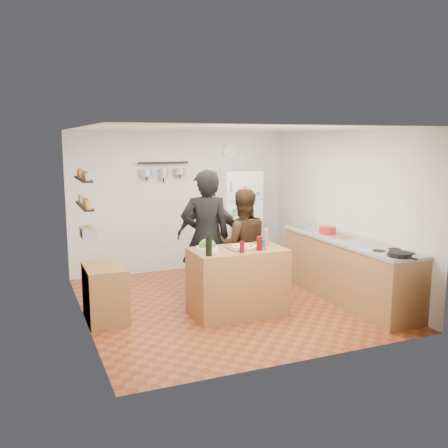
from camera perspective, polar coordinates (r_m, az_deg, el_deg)
name	(u,v)px	position (r m, az deg, el deg)	size (l,w,h in m)	color
room_shell	(217,214)	(7.43, -0.86, 1.11)	(4.20, 4.20, 4.20)	brown
prep_island	(238,282)	(6.79, 1.58, -6.60)	(1.25, 0.72, 0.91)	#986137
pizza_board	(244,248)	(6.69, 2.29, -2.74)	(0.42, 0.34, 0.02)	brown
pizza	(244,246)	(6.69, 2.29, -2.58)	(0.34, 0.34, 0.02)	beige
salad_bowl	(207,249)	(6.56, -1.93, -2.82)	(0.29, 0.29, 0.06)	white
wine_bottle	(209,246)	(6.26, -1.75, -2.49)	(0.08, 0.08, 0.26)	black
wine_glass_near	(242,247)	(6.43, 2.07, -2.64)	(0.06, 0.06, 0.15)	#540718
wine_glass_far	(259,243)	(6.57, 4.07, -2.24)	(0.08, 0.08, 0.19)	#580807
pepper_mill	(266,239)	(6.89, 4.84, -1.67)	(0.06, 0.06, 0.19)	#996740
salt_canister	(262,244)	(6.68, 4.37, -2.27)	(0.08, 0.08, 0.13)	navy
person_left	(206,237)	(7.12, -2.11, -1.54)	(0.71, 0.47, 1.95)	black
person_center	(242,245)	(7.32, 2.09, -2.41)	(0.80, 0.62, 1.65)	black
person_back	(209,236)	(7.70, -1.68, -1.43)	(1.02, 0.43, 1.75)	#322F2C
counter_run	(347,270)	(7.61, 13.89, -5.13)	(0.63, 2.63, 0.90)	#9E7042
stove_top	(394,253)	(6.78, 18.82, -3.17)	(0.60, 0.62, 0.02)	white
skillet	(400,254)	(6.55, 19.43, -3.31)	(0.29, 0.29, 0.06)	black
sink	(316,230)	(8.19, 10.50, -0.63)	(0.50, 0.80, 0.03)	silver
cutting_board	(342,238)	(7.62, 13.36, -1.53)	(0.30, 0.40, 0.02)	brown
red_bowl	(328,230)	(7.83, 11.75, -0.70)	(0.26, 0.26, 0.11)	red
fridge	(237,220)	(9.09, 1.52, 0.45)	(0.70, 0.68, 1.80)	white
wall_clock	(230,150)	(9.28, 0.71, 8.40)	(0.30, 0.30, 0.03)	silver
spice_shelf_lower	(84,206)	(6.74, -15.68, 2.00)	(0.12, 1.00, 0.03)	black
spice_shelf_upper	(83,179)	(6.70, -15.82, 4.97)	(0.12, 1.00, 0.03)	black
produce_basket	(88,232)	(6.79, -15.30, -0.91)	(0.18, 0.35, 0.14)	silver
side_table	(105,293)	(6.80, -13.42, -7.63)	(0.50, 0.80, 0.73)	olive
pot_rack	(163,163)	(8.77, -6.96, 6.95)	(0.90, 0.04, 0.04)	black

